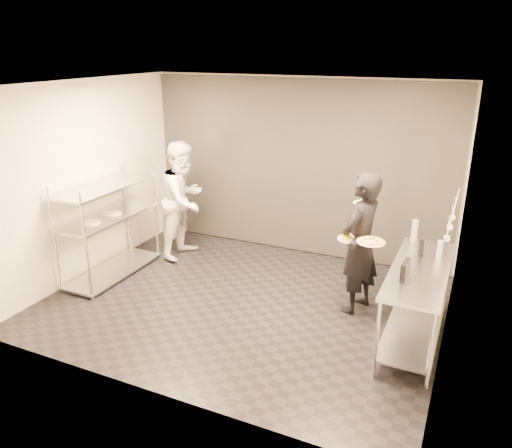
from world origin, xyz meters
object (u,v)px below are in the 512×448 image
at_px(salad_plate, 365,202).
at_px(bottle_dark, 421,248).
at_px(pizza_plate_near, 350,238).
at_px(pass_rack, 109,225).
at_px(pizza_plate_far, 371,241).
at_px(bottle_clear, 440,249).
at_px(chef, 184,200).
at_px(bottle_green, 414,231).
at_px(prep_counter, 417,292).
at_px(waiter, 360,244).
at_px(pos_monitor, 405,270).

height_order(salad_plate, bottle_dark, salad_plate).
height_order(pizza_plate_near, bottle_dark, bottle_dark).
relative_size(pass_rack, bottle_dark, 7.85).
distance_m(pizza_plate_far, bottle_clear, 0.77).
bearing_deg(salad_plate, pass_rack, -168.13).
relative_size(pizza_plate_far, salad_plate, 1.17).
relative_size(salad_plate, bottle_dark, 1.39).
distance_m(chef, salad_plate, 2.97).
height_order(pizza_plate_near, salad_plate, salad_plate).
relative_size(pass_rack, pizza_plate_far, 4.82).
relative_size(salad_plate, bottle_green, 1.02).
height_order(prep_counter, waiter, waiter).
relative_size(salad_plate, pos_monitor, 1.09).
relative_size(prep_counter, bottle_green, 6.49).
bearing_deg(salad_plate, bottle_dark, -26.52).
bearing_deg(salad_plate, chef, 173.23).
height_order(pass_rack, bottle_green, pass_rack).
relative_size(chef, bottle_green, 6.68).
distance_m(pass_rack, pizza_plate_near, 3.48).
bearing_deg(pos_monitor, pizza_plate_near, 143.98).
xyz_separation_m(waiter, chef, (-2.95, 0.61, 0.02)).
distance_m(pizza_plate_near, salad_plate, 0.55).
distance_m(waiter, salad_plate, 0.54).
bearing_deg(prep_counter, bottle_green, 103.08).
bearing_deg(pass_rack, chef, 61.06).
relative_size(pizza_plate_near, bottle_green, 1.11).
xyz_separation_m(pizza_plate_far, bottle_clear, (0.76, 0.17, -0.03)).
bearing_deg(bottle_clear, pizza_plate_far, -167.67).
relative_size(waiter, pizza_plate_far, 5.46).
bearing_deg(pizza_plate_far, bottle_green, 54.08).
bearing_deg(pizza_plate_near, prep_counter, -19.50).
xyz_separation_m(waiter, bottle_green, (0.59, 0.33, 0.15)).
relative_size(bottle_green, bottle_clear, 1.32).
height_order(pizza_plate_near, bottle_clear, bottle_clear).
height_order(chef, pizza_plate_near, chef).
relative_size(pizza_plate_far, bottle_green, 1.20).
bearing_deg(chef, pos_monitor, -109.87).
bearing_deg(bottle_green, pizza_plate_near, -144.20).
bearing_deg(bottle_dark, pizza_plate_far, -167.49).
height_order(pos_monitor, bottle_green, bottle_green).
height_order(chef, pos_monitor, chef).
bearing_deg(pass_rack, prep_counter, 0.03).
bearing_deg(pizza_plate_far, waiter, 126.70).
xyz_separation_m(pass_rack, prep_counter, (4.33, 0.00, -0.14)).
relative_size(pizza_plate_far, bottle_clear, 1.58).
distance_m(prep_counter, pizza_plate_far, 0.77).
xyz_separation_m(pass_rack, pos_monitor, (4.21, -0.31, 0.24)).
xyz_separation_m(prep_counter, waiter, (-0.78, 0.47, 0.28)).
bearing_deg(salad_plate, pizza_plate_near, -97.16).
distance_m(chef, bottle_green, 3.56).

